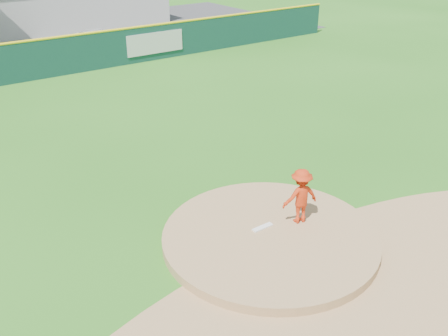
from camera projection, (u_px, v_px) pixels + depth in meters
ground at (270, 241)px, 12.80m from camera, size 120.00×120.00×0.00m
pitchers_mound at (270, 241)px, 12.80m from camera, size 5.50×5.50×0.50m
pitching_rubber at (263, 227)px, 12.89m from camera, size 0.60×0.15×0.04m
infield_dirt_arc at (362, 307)px, 10.62m from camera, size 15.40×15.40×0.01m
pitcher at (301, 196)px, 12.87m from camera, size 1.08×0.78×1.51m
van at (103, 40)px, 30.77m from camera, size 4.98×2.31×1.38m
pool_building_grp at (58, 3)px, 38.36m from camera, size 15.20×8.20×3.31m
fence_banners at (30, 62)px, 25.06m from camera, size 17.89×0.04×1.20m
outfield_fence at (39, 58)px, 25.34m from camera, size 40.00×0.14×2.07m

